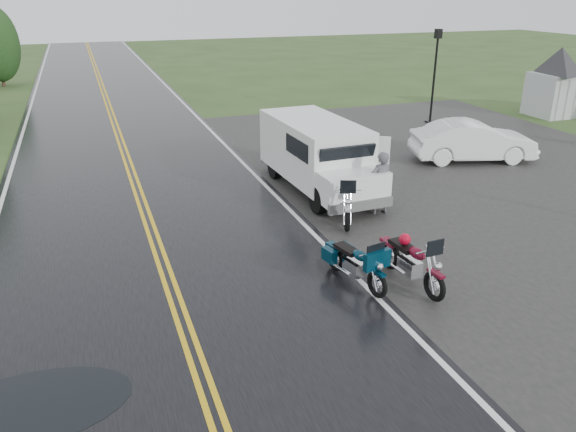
# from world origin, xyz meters

# --- Properties ---
(ground) EXTENTS (120.00, 120.00, 0.00)m
(ground) POSITION_xyz_m (0.00, 0.00, 0.00)
(ground) COLOR #2D471E
(ground) RESTS_ON ground
(road) EXTENTS (8.00, 100.00, 0.04)m
(road) POSITION_xyz_m (0.00, 10.00, 0.02)
(road) COLOR black
(road) RESTS_ON ground
(parking_pad) EXTENTS (14.00, 24.00, 0.03)m
(parking_pad) POSITION_xyz_m (11.00, 5.00, 0.01)
(parking_pad) COLOR black
(parking_pad) RESTS_ON ground
(visitor_center) EXTENTS (16.00, 10.00, 4.80)m
(visitor_center) POSITION_xyz_m (20.00, 12.00, 2.40)
(visitor_center) COLOR #A8AAAD
(visitor_center) RESTS_ON ground
(motorcycle_red) EXTENTS (0.92, 2.16, 1.25)m
(motorcycle_red) POSITION_xyz_m (4.77, -0.94, 0.62)
(motorcycle_red) COLOR #5A0A1C
(motorcycle_red) RESTS_ON ground
(motorcycle_teal) EXTENTS (1.07, 2.02, 1.13)m
(motorcycle_teal) POSITION_xyz_m (3.78, -0.44, 0.57)
(motorcycle_teal) COLOR #052738
(motorcycle_teal) RESTS_ON ground
(motorcycle_silver) EXTENTS (1.54, 2.34, 1.30)m
(motorcycle_silver) POSITION_xyz_m (4.64, 2.71, 0.65)
(motorcycle_silver) COLOR #B8BBC0
(motorcycle_silver) RESTS_ON ground
(van_white) EXTENTS (2.25, 5.52, 2.14)m
(van_white) POSITION_xyz_m (4.47, 4.17, 1.07)
(van_white) COLOR white
(van_white) RESTS_ON ground
(person_at_van) EXTENTS (0.65, 0.44, 1.74)m
(person_at_van) POSITION_xyz_m (6.03, 3.58, 0.87)
(person_at_van) COLOR #505056
(person_at_van) RESTS_ON ground
(sedan_white) EXTENTS (4.52, 2.62, 1.41)m
(sedan_white) POSITION_xyz_m (11.56, 6.94, 0.70)
(sedan_white) COLOR white
(sedan_white) RESTS_ON ground
(lamp_post_far_right) EXTENTS (0.36, 0.36, 4.16)m
(lamp_post_far_right) POSITION_xyz_m (13.57, 12.61, 2.08)
(lamp_post_far_right) COLOR black
(lamp_post_far_right) RESTS_ON ground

